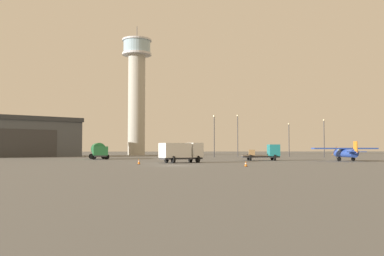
{
  "coord_description": "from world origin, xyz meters",
  "views": [
    {
      "loc": [
        -1.05,
        -49.75,
        2.08
      ],
      "look_at": [
        3.57,
        24.71,
        5.63
      ],
      "focal_mm": 39.43,
      "sensor_mm": 36.0,
      "label": 1
    }
  ],
  "objects": [
    {
      "name": "ground_plane",
      "position": [
        0.0,
        0.0,
        0.0
      ],
      "size": [
        400.0,
        400.0,
        0.0
      ],
      "primitive_type": "plane",
      "color": "#60605E"
    },
    {
      "name": "control_tower",
      "position": [
        -9.79,
        75.72,
        19.98
      ],
      "size": [
        8.7,
        8.7,
        38.54
      ],
      "color": "#B2AD9E",
      "rests_on": "ground_plane"
    },
    {
      "name": "hangar",
      "position": [
        -37.6,
        52.65,
        4.7
      ],
      "size": [
        33.35,
        30.75,
        9.36
      ],
      "rotation": [
        0.0,
        0.0,
        -0.95
      ],
      "color": "#4C5159",
      "rests_on": "ground_plane"
    },
    {
      "name": "airplane_blue",
      "position": [
        27.34,
        15.21,
        1.44
      ],
      "size": [
        10.38,
        8.16,
        3.08
      ],
      "rotation": [
        0.0,
        0.0,
        1.58
      ],
      "color": "#2847A8",
      "rests_on": "ground_plane"
    },
    {
      "name": "truck_flatbed_teal",
      "position": [
        15.71,
        19.59,
        1.28
      ],
      "size": [
        6.24,
        3.14,
        2.66
      ],
      "rotation": [
        0.0,
        0.0,
        6.26
      ],
      "color": "#38383D",
      "rests_on": "ground_plane"
    },
    {
      "name": "truck_fuel_tanker_green",
      "position": [
        -13.64,
        30.21,
        1.66
      ],
      "size": [
        4.48,
        7.58,
        3.04
      ],
      "rotation": [
        0.0,
        0.0,
        4.97
      ],
      "color": "#38383D",
      "rests_on": "ground_plane"
    },
    {
      "name": "truck_box_white",
      "position": [
        1.08,
        9.6,
        1.62
      ],
      "size": [
        6.38,
        4.74,
        2.82
      ],
      "rotation": [
        0.0,
        0.0,
        0.42
      ],
      "color": "#38383D",
      "rests_on": "ground_plane"
    },
    {
      "name": "light_post_west",
      "position": [
        9.61,
        42.71,
        5.53
      ],
      "size": [
        0.44,
        0.44,
        9.36
      ],
      "color": "#38383D",
      "rests_on": "ground_plane"
    },
    {
      "name": "light_post_east",
      "position": [
        34.13,
        41.94,
        5.08
      ],
      "size": [
        0.44,
        0.44,
        8.51
      ],
      "color": "#38383D",
      "rests_on": "ground_plane"
    },
    {
      "name": "light_post_north",
      "position": [
        28.44,
        49.57,
        4.86
      ],
      "size": [
        0.44,
        0.44,
        8.08
      ],
      "color": "#38383D",
      "rests_on": "ground_plane"
    },
    {
      "name": "light_post_centre",
      "position": [
        16.21,
        50.68,
        5.91
      ],
      "size": [
        0.44,
        0.44,
        10.11
      ],
      "color": "#38383D",
      "rests_on": "ground_plane"
    },
    {
      "name": "traffic_cone_near_left",
      "position": [
        -4.47,
        4.21,
        0.34
      ],
      "size": [
        0.36,
        0.36,
        0.69
      ],
      "color": "black",
      "rests_on": "ground_plane"
    },
    {
      "name": "traffic_cone_near_right",
      "position": [
        7.87,
        -3.1,
        0.3
      ],
      "size": [
        0.36,
        0.36,
        0.61
      ],
      "color": "black",
      "rests_on": "ground_plane"
    }
  ]
}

